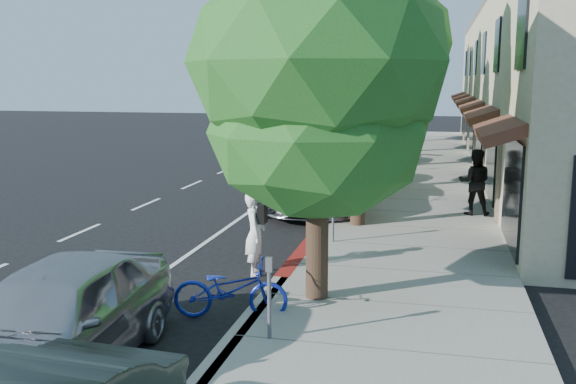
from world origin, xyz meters
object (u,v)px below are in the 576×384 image
(cyclist, at_px, (255,234))
(white_pickup, at_px, (345,149))
(dark_suv_far, at_px, (356,131))
(bicycle, at_px, (230,289))
(street_tree_4, at_px, (401,67))
(near_car_a, at_px, (56,319))
(street_tree_0, at_px, (319,69))
(street_tree_5, at_px, (406,67))
(street_tree_2, at_px, (380,79))
(street_tree_3, at_px, (393,60))
(street_tree_1, at_px, (361,50))
(dark_sedan, at_px, (342,168))
(pedestrian, at_px, (475,182))
(silver_suv, at_px, (320,179))

(cyclist, distance_m, white_pickup, 16.38)
(dark_suv_far, bearing_deg, bicycle, -90.35)
(street_tree_4, bearing_deg, near_car_a, -96.12)
(cyclist, bearing_deg, street_tree_0, -149.08)
(street_tree_5, relative_size, near_car_a, 1.67)
(dark_suv_far, bearing_deg, street_tree_2, -84.00)
(street_tree_4, distance_m, bicycle, 25.34)
(street_tree_3, bearing_deg, street_tree_1, -90.00)
(street_tree_2, relative_size, bicycle, 3.31)
(cyclist, distance_m, dark_sedan, 11.27)
(dark_suv_far, bearing_deg, street_tree_5, -3.53)
(bicycle, distance_m, dark_suv_far, 31.02)
(street_tree_0, xyz_separation_m, white_pickup, (-2.01, 17.87, -3.27))
(street_tree_4, distance_m, pedestrian, 16.67)
(street_tree_3, relative_size, white_pickup, 1.27)
(dark_sedan, bearing_deg, dark_suv_far, 87.52)
(street_tree_5, xyz_separation_m, dark_sedan, (-1.40, -17.23, -3.99))
(street_tree_0, height_order, street_tree_2, street_tree_0)
(silver_suv, distance_m, pedestrian, 4.73)
(street_tree_1, relative_size, white_pickup, 1.24)
(street_tree_3, relative_size, cyclist, 4.52)
(white_pickup, bearing_deg, near_car_a, -88.06)
(street_tree_2, distance_m, white_pickup, 6.94)
(dark_suv_far, bearing_deg, silver_suv, -89.53)
(street_tree_0, height_order, dark_suv_far, street_tree_0)
(silver_suv, bearing_deg, near_car_a, -99.72)
(cyclist, xyz_separation_m, near_car_a, (-1.37, -5.00, -0.07))
(street_tree_4, bearing_deg, bicycle, -92.98)
(street_tree_5, height_order, near_car_a, street_tree_5)
(cyclist, bearing_deg, dark_suv_far, -12.49)
(street_tree_4, height_order, white_pickup, street_tree_4)
(white_pickup, relative_size, dark_suv_far, 1.45)
(street_tree_4, relative_size, white_pickup, 1.20)
(street_tree_1, xyz_separation_m, street_tree_5, (0.00, 24.00, 0.01))
(street_tree_2, xyz_separation_m, street_tree_4, (0.00, 12.00, 0.62))
(bicycle, height_order, white_pickup, white_pickup)
(cyclist, xyz_separation_m, dark_sedan, (0.17, 11.27, -0.13))
(white_pickup, relative_size, pedestrian, 3.27)
(cyclist, xyz_separation_m, dark_suv_far, (-1.45, 28.50, -0.14))
(white_pickup, bearing_deg, bicycle, -83.39)
(street_tree_2, xyz_separation_m, street_tree_5, (0.00, 18.00, 0.74))
(street_tree_5, distance_m, bicycle, 31.28)
(street_tree_0, relative_size, white_pickup, 1.11)
(street_tree_4, relative_size, silver_suv, 1.14)
(dark_sedan, bearing_deg, street_tree_3, 67.15)
(street_tree_3, height_order, street_tree_5, street_tree_3)
(street_tree_0, distance_m, street_tree_5, 30.01)
(white_pickup, bearing_deg, street_tree_3, 8.04)
(near_car_a, bearing_deg, street_tree_5, 83.36)
(dark_sedan, bearing_deg, street_tree_4, 75.03)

